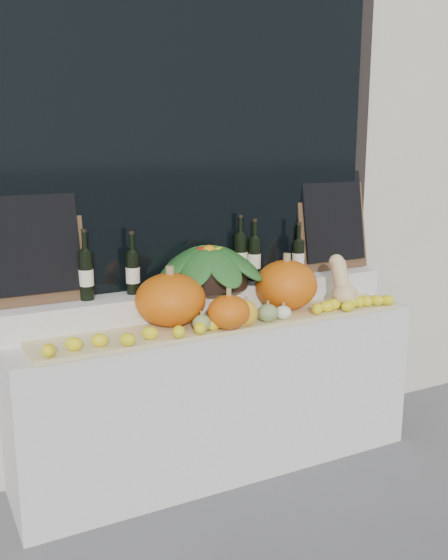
# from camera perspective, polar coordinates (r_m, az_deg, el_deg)

# --- Properties ---
(storefront_facade) EXTENTS (7.00, 0.94, 4.50)m
(storefront_facade) POSITION_cam_1_polar(r_m,az_deg,el_deg) (3.98, -5.54, 18.41)
(storefront_facade) COLOR beige
(storefront_facade) RESTS_ON ground
(display_sill) EXTENTS (2.30, 0.55, 0.88)m
(display_sill) POSITION_cam_1_polar(r_m,az_deg,el_deg) (3.60, -0.56, -10.35)
(display_sill) COLOR silver
(display_sill) RESTS_ON ground
(rear_tier) EXTENTS (2.30, 0.25, 0.16)m
(rear_tier) POSITION_cam_1_polar(r_m,az_deg,el_deg) (3.56, -1.66, -1.78)
(rear_tier) COLOR silver
(rear_tier) RESTS_ON display_sill
(straw_bedding) EXTENTS (2.10, 0.32, 0.02)m
(straw_bedding) POSITION_cam_1_polar(r_m,az_deg,el_deg) (3.34, 0.39, -3.98)
(straw_bedding) COLOR tan
(straw_bedding) RESTS_ON display_sill
(pumpkin_left) EXTENTS (0.45, 0.45, 0.27)m
(pumpkin_left) POSITION_cam_1_polar(r_m,az_deg,el_deg) (3.25, -4.92, -1.78)
(pumpkin_left) COLOR #DA5F0B
(pumpkin_left) RESTS_ON straw_bedding
(pumpkin_right) EXTENTS (0.39, 0.39, 0.28)m
(pumpkin_right) POSITION_cam_1_polar(r_m,az_deg,el_deg) (3.55, 5.72, -0.44)
(pumpkin_right) COLOR #DA5F0B
(pumpkin_right) RESTS_ON straw_bedding
(pumpkin_center) EXTENTS (0.25, 0.25, 0.18)m
(pumpkin_center) POSITION_cam_1_polar(r_m,az_deg,el_deg) (3.19, 0.44, -2.95)
(pumpkin_center) COLOR #DA5F0B
(pumpkin_center) RESTS_ON straw_bedding
(butternut_squash) EXTENTS (0.15, 0.21, 0.29)m
(butternut_squash) POSITION_cam_1_polar(r_m,az_deg,el_deg) (3.68, 10.77, -0.46)
(butternut_squash) COLOR #E3BF85
(butternut_squash) RESTS_ON straw_bedding
(decorative_gourds) EXTENTS (0.57, 0.14, 0.16)m
(decorative_gourds) POSITION_cam_1_polar(r_m,az_deg,el_deg) (3.26, 2.18, -3.23)
(decorative_gourds) COLOR #2E601C
(decorative_gourds) RESTS_ON straw_bedding
(lemon_heap) EXTENTS (2.20, 0.16, 0.06)m
(lemon_heap) POSITION_cam_1_polar(r_m,az_deg,el_deg) (3.24, 1.30, -3.73)
(lemon_heap) COLOR yellow
(lemon_heap) RESTS_ON straw_bedding
(produce_bowl) EXTENTS (0.67, 0.67, 0.25)m
(produce_bowl) POSITION_cam_1_polar(r_m,az_deg,el_deg) (3.51, -1.39, 1.33)
(produce_bowl) COLOR black
(produce_bowl) RESTS_ON rear_tier
(wine_bottle_far_left) EXTENTS (0.08, 0.08, 0.37)m
(wine_bottle_far_left) POSITION_cam_1_polar(r_m,az_deg,el_deg) (3.29, -12.50, 0.50)
(wine_bottle_far_left) COLOR black
(wine_bottle_far_left) RESTS_ON rear_tier
(wine_bottle_near_left) EXTENTS (0.08, 0.08, 0.34)m
(wine_bottle_near_left) POSITION_cam_1_polar(r_m,az_deg,el_deg) (3.37, -8.34, 0.72)
(wine_bottle_near_left) COLOR black
(wine_bottle_near_left) RESTS_ON rear_tier
(wine_bottle_tall) EXTENTS (0.08, 0.08, 0.39)m
(wine_bottle_tall) POSITION_cam_1_polar(r_m,az_deg,el_deg) (3.66, 1.51, 2.16)
(wine_bottle_tall) COLOR black
(wine_bottle_tall) RESTS_ON rear_tier
(wine_bottle_near_right) EXTENTS (0.08, 0.08, 0.36)m
(wine_bottle_near_right) POSITION_cam_1_polar(r_m,az_deg,el_deg) (3.66, 2.79, 2.00)
(wine_bottle_near_right) COLOR black
(wine_bottle_near_right) RESTS_ON rear_tier
(wine_bottle_far_right) EXTENTS (0.08, 0.08, 0.32)m
(wine_bottle_far_right) POSITION_cam_1_polar(r_m,az_deg,el_deg) (3.82, 6.79, 2.08)
(wine_bottle_far_right) COLOR black
(wine_bottle_far_right) RESTS_ON rear_tier
(chalkboard_left) EXTENTS (0.50, 0.14, 0.61)m
(chalkboard_left) POSITION_cam_1_polar(r_m,az_deg,el_deg) (3.26, -16.98, 3.46)
(chalkboard_left) COLOR #4C331E
(chalkboard_left) RESTS_ON rear_tier
(chalkboard_right) EXTENTS (0.50, 0.14, 0.61)m
(chalkboard_right) POSITION_cam_1_polar(r_m,az_deg,el_deg) (4.01, 9.89, 5.54)
(chalkboard_right) COLOR #4C331E
(chalkboard_right) RESTS_ON rear_tier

